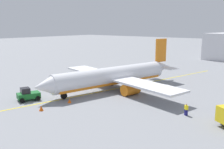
% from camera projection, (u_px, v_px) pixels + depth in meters
% --- Properties ---
extents(ground_plane, '(400.00, 400.00, 0.00)m').
position_uv_depth(ground_plane, '(112.00, 89.00, 49.66)').
color(ground_plane, gray).
extents(airplane, '(32.67, 31.32, 9.46)m').
position_uv_depth(airplane, '(114.00, 76.00, 49.49)').
color(airplane, white).
rests_on(airplane, ground).
extents(pushback_tug, '(4.07, 3.34, 2.20)m').
position_uv_depth(pushback_tug, '(28.00, 95.00, 42.31)').
color(pushback_tug, '#196B28').
rests_on(pushback_tug, ground).
extents(refueling_worker, '(0.61, 0.63, 1.71)m').
position_uv_depth(refueling_worker, '(186.00, 110.00, 35.31)').
color(refueling_worker, navy).
rests_on(refueling_worker, ground).
extents(safety_cone_nose, '(0.67, 0.67, 0.75)m').
position_uv_depth(safety_cone_nose, '(41.00, 108.00, 37.29)').
color(safety_cone_nose, '#F2590F').
rests_on(safety_cone_nose, ground).
extents(safety_cone_wingtip, '(0.64, 0.64, 0.71)m').
position_uv_depth(safety_cone_wingtip, '(69.00, 101.00, 41.05)').
color(safety_cone_wingtip, '#F2590F').
rests_on(safety_cone_wingtip, ground).
extents(taxi_line_marking, '(65.54, 15.51, 0.01)m').
position_uv_depth(taxi_line_marking, '(112.00, 89.00, 49.66)').
color(taxi_line_marking, yellow).
rests_on(taxi_line_marking, ground).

